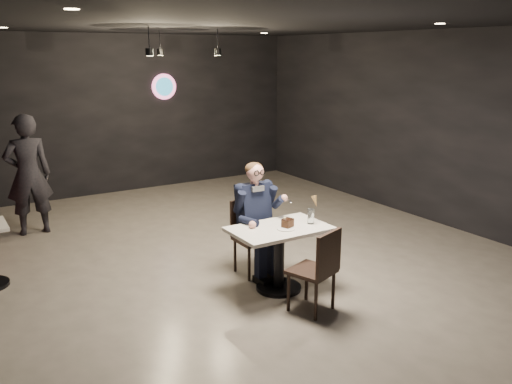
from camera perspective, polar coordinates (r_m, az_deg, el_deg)
floor at (r=7.13m, az=-1.18°, el=-7.38°), size 9.00×9.00×0.00m
wall_sign at (r=11.01m, az=-9.66°, el=10.88°), size 0.50×0.06×0.50m
pendant_lights at (r=8.41m, az=-8.52°, el=15.87°), size 1.40×1.20×0.36m
main_table at (r=6.23m, az=2.44°, el=-7.02°), size 1.10×0.70×0.75m
chair_far at (r=6.63m, az=-0.23°, el=-4.86°), size 0.42×0.46×0.92m
chair_near at (r=5.74m, az=5.87°, el=-8.09°), size 0.55×0.57×0.92m
seated_man at (r=6.55m, az=-0.23°, el=-2.71°), size 0.60×0.80×1.44m
dessert_plate at (r=6.04m, az=3.17°, el=-3.89°), size 0.20×0.20×0.01m
cake_slice at (r=6.07m, az=3.35°, el=-3.29°), size 0.14×0.13×0.08m
mint_leaf at (r=6.03m, az=3.37°, el=-3.05°), size 0.06×0.04×0.01m
sundae_glass at (r=6.23m, az=5.79°, el=-2.57°), size 0.08×0.08×0.17m
wafer_cone at (r=6.25m, az=6.25°, el=-0.99°), size 0.08×0.08×0.13m
passerby at (r=8.68m, az=-22.85°, el=1.69°), size 0.68×0.46×1.81m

